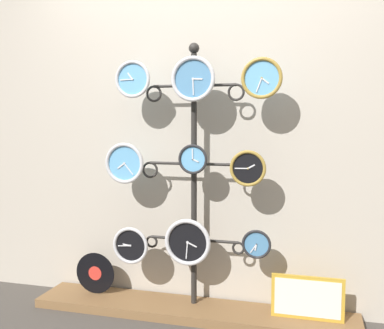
{
  "coord_description": "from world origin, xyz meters",
  "views": [
    {
      "loc": [
        0.78,
        -2.49,
        1.3
      ],
      "look_at": [
        0.0,
        0.36,
        1.03
      ],
      "focal_mm": 42.0,
      "sensor_mm": 36.0,
      "label": 1
    }
  ],
  "objects": [
    {
      "name": "clock_bottom_center",
      "position": [
        -0.02,
        0.32,
        0.51
      ],
      "size": [
        0.32,
        0.04,
        0.32
      ],
      "color": "black"
    },
    {
      "name": "clock_middle_left",
      "position": [
        -0.47,
        0.32,
        1.03
      ],
      "size": [
        0.28,
        0.04,
        0.28
      ],
      "color": "#60A8DB"
    },
    {
      "name": "display_stand",
      "position": [
        -0.0,
        0.41,
        0.59
      ],
      "size": [
        0.74,
        0.42,
        1.82
      ],
      "color": "#282623",
      "rests_on": "ground_plane"
    },
    {
      "name": "clock_middle_center",
      "position": [
        0.02,
        0.31,
        1.07
      ],
      "size": [
        0.2,
        0.04,
        0.2
      ],
      "color": "#60A8DB"
    },
    {
      "name": "clock_top_center",
      "position": [
        0.02,
        0.31,
        1.58
      ],
      "size": [
        0.29,
        0.04,
        0.29
      ],
      "color": "#4C84B2"
    },
    {
      "name": "clock_bottom_right",
      "position": [
        0.44,
        0.33,
        0.53
      ],
      "size": [
        0.19,
        0.04,
        0.19
      ],
      "color": "#4C84B2"
    },
    {
      "name": "clock_bottom_left",
      "position": [
        -0.42,
        0.3,
        0.46
      ],
      "size": [
        0.26,
        0.04,
        0.26
      ],
      "color": "black"
    },
    {
      "name": "shop_wall",
      "position": [
        0.0,
        0.57,
        1.4
      ],
      "size": [
        4.4,
        0.04,
        2.8
      ],
      "color": "#BCB2A3",
      "rests_on": "ground_plane"
    },
    {
      "name": "picture_frame",
      "position": [
        0.76,
        0.35,
        0.2
      ],
      "size": [
        0.45,
        0.02,
        0.28
      ],
      "color": "gold",
      "rests_on": "low_shelf"
    },
    {
      "name": "low_shelf",
      "position": [
        0.0,
        0.35,
        0.03
      ],
      "size": [
        2.2,
        0.36,
        0.06
      ],
      "color": "brown",
      "rests_on": "ground_plane"
    },
    {
      "name": "clock_top_right",
      "position": [
        0.46,
        0.31,
        1.57
      ],
      "size": [
        0.25,
        0.04,
        0.25
      ],
      "color": "#60A8DB"
    },
    {
      "name": "clock_top_left",
      "position": [
        -0.4,
        0.32,
        1.59
      ],
      "size": [
        0.25,
        0.04,
        0.25
      ],
      "color": "#60A8DB"
    },
    {
      "name": "vinyl_record",
      "position": [
        -0.74,
        0.39,
        0.21
      ],
      "size": [
        0.3,
        0.01,
        0.3
      ],
      "color": "black",
      "rests_on": "low_shelf"
    },
    {
      "name": "clock_middle_right",
      "position": [
        0.38,
        0.3,
        1.02
      ],
      "size": [
        0.23,
        0.04,
        0.23
      ],
      "color": "black"
    }
  ]
}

